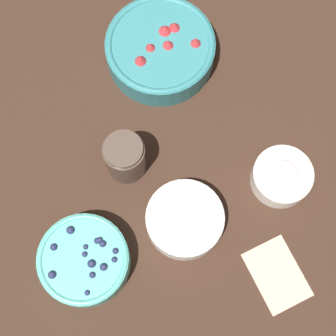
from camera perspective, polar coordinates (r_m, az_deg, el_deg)
ground_plane at (r=1.15m, az=2.09°, el=0.21°), size 4.00×4.00×0.00m
bowl_strawberries at (r=1.20m, az=-0.78°, el=12.00°), size 0.23×0.23×0.09m
bowl_blueberries at (r=1.08m, az=-8.51°, el=-9.26°), size 0.17×0.17×0.07m
bowl_bananas at (r=1.09m, az=1.74°, el=-5.22°), size 0.15×0.15×0.06m
bowl_cream at (r=1.13m, az=11.51°, el=-0.81°), size 0.12×0.12×0.06m
jar_chocolate at (r=1.10m, az=-4.35°, el=1.19°), size 0.08×0.08×0.11m
napkin at (r=1.12m, az=11.03°, el=-10.59°), size 0.16×0.14×0.01m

